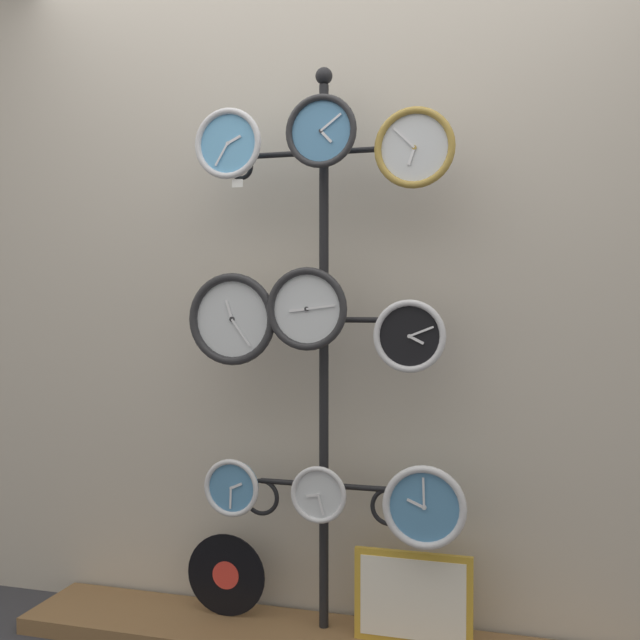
{
  "coord_description": "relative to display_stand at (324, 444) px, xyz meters",
  "views": [
    {
      "loc": [
        0.71,
        -2.12,
        1.22
      ],
      "look_at": [
        0.0,
        0.36,
        1.15
      ],
      "focal_mm": 42.0,
      "sensor_mm": 36.0,
      "label": 1
    }
  ],
  "objects": [
    {
      "name": "clock_middle_right",
      "position": [
        0.32,
        -0.09,
        0.39
      ],
      "size": [
        0.24,
        0.04,
        0.24
      ],
      "color": "black"
    },
    {
      "name": "clock_bottom_left",
      "position": [
        -0.31,
        -0.1,
        -0.15
      ],
      "size": [
        0.21,
        0.04,
        0.21
      ],
      "color": "#4C84B2"
    },
    {
      "name": "shop_wall",
      "position": [
        -0.0,
        0.16,
        0.69
      ],
      "size": [
        4.4,
        0.04,
        2.8
      ],
      "color": "#BCB2A3",
      "rests_on": "ground_plane"
    },
    {
      "name": "clock_top_right",
      "position": [
        0.33,
        -0.08,
        1.01
      ],
      "size": [
        0.27,
        0.04,
        0.27
      ],
      "color": "silver"
    },
    {
      "name": "vinyl_record",
      "position": [
        -0.37,
        -0.01,
        -0.5
      ],
      "size": [
        0.3,
        0.01,
        0.3
      ],
      "color": "black",
      "rests_on": "low_shelf"
    },
    {
      "name": "price_tag_upper",
      "position": [
        -0.28,
        -0.11,
        0.91
      ],
      "size": [
        0.04,
        0.0,
        0.03
      ],
      "color": "white"
    },
    {
      "name": "clock_top_center",
      "position": [
        0.02,
        -0.11,
        1.07
      ],
      "size": [
        0.25,
        0.04,
        0.25
      ],
      "color": "#4C84B2"
    },
    {
      "name": "clock_bottom_center",
      "position": [
        0.01,
        -0.09,
        -0.16
      ],
      "size": [
        0.2,
        0.04,
        0.2
      ],
      "color": "silver"
    },
    {
      "name": "clock_bottom_right",
      "position": [
        0.37,
        -0.11,
        -0.17
      ],
      "size": [
        0.28,
        0.04,
        0.28
      ],
      "color": "#4C84B2"
    },
    {
      "name": "clock_top_left",
      "position": [
        -0.31,
        -0.11,
        1.05
      ],
      "size": [
        0.25,
        0.04,
        0.25
      ],
      "color": "#60A8DB"
    },
    {
      "name": "picture_frame",
      "position": [
        0.33,
        -0.05,
        -0.49
      ],
      "size": [
        0.4,
        0.02,
        0.32
      ],
      "color": "gold",
      "rests_on": "low_shelf"
    },
    {
      "name": "clock_middle_left",
      "position": [
        -0.31,
        -0.09,
        0.44
      ],
      "size": [
        0.33,
        0.04,
        0.33
      ],
      "color": "silver"
    },
    {
      "name": "clock_middle_center",
      "position": [
        -0.03,
        -0.1,
        0.48
      ],
      "size": [
        0.28,
        0.04,
        0.28
      ],
      "color": "silver"
    },
    {
      "name": "display_stand",
      "position": [
        0.0,
        0.0,
        0.0
      ],
      "size": [
        0.71,
        0.33,
        2.03
      ],
      "color": "black",
      "rests_on": "ground_plane"
    }
  ]
}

